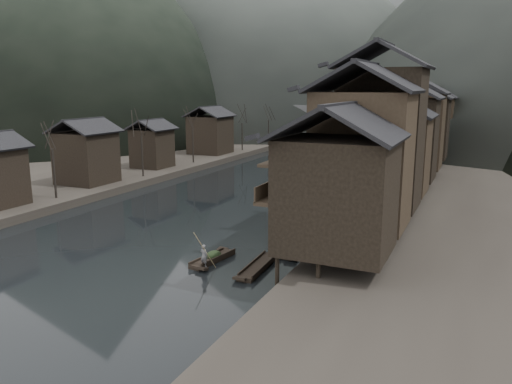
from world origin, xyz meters
The scene contains 12 objects.
water centered at (0.00, 0.00, 0.00)m, with size 300.00×300.00×0.00m, color black.
left_bank centered at (-35.00, 40.00, 0.60)m, with size 40.00×200.00×1.20m, color #2D2823.
stilt_houses centered at (17.28, 18.95, 8.93)m, with size 9.00×67.60×17.11m.
left_houses centered at (-20.50, 20.12, 5.66)m, with size 8.10×53.20×8.73m.
bare_trees centered at (-17.00, 23.04, 6.95)m, with size 4.00×74.27×7.99m.
moored_sampans centered at (11.81, 21.77, 0.20)m, with size 3.04×62.29×0.47m.
midriver_boats centered at (-2.37, 43.13, 0.20)m, with size 8.42×13.85×0.45m.
stone_bridge centered at (0.00, 72.00, 5.11)m, with size 40.00×6.00×9.00m.
hero_sampan centered at (7.43, -6.88, 0.20)m, with size 1.70×5.08×0.44m.
cargo_heap centered at (7.40, -6.65, 0.77)m, with size 1.10×1.45×0.66m, color black.
boatman centered at (7.69, -8.62, 1.27)m, with size 0.61×0.40×1.68m, color slate.
bamboo_pole centered at (7.89, -8.62, 3.80)m, with size 0.06×0.06×3.87m, color #8C7A51.
Camera 1 is at (25.57, -38.65, 13.19)m, focal length 35.00 mm.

